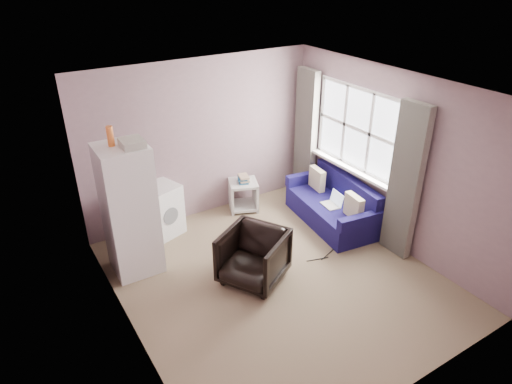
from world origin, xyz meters
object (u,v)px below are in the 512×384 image
Objects in this scene: side_table at (243,193)px; sofa at (333,206)px; washing_machine at (158,209)px; fridge at (130,210)px; armchair at (253,255)px.

side_table is 0.35× the size of sofa.
fridge is at bearing -150.25° from washing_machine.
sofa is at bearing -42.64° from washing_machine.
sofa is at bearing -8.20° from fridge.
side_table is at bearing 139.51° from sofa.
washing_machine is (-0.61, 1.71, 0.03)m from armchair.
armchair is 1.68m from fridge.
fridge is (-1.20, 1.07, 0.51)m from armchair.
armchair is 0.39× the size of fridge.
sofa is at bearing -47.99° from side_table.
fridge is at bearing -163.27° from side_table.
fridge is 2.22m from side_table.
armchair is at bearing -155.15° from sofa.
side_table is at bearing -18.97° from washing_machine.
armchair is 0.97× the size of washing_machine.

